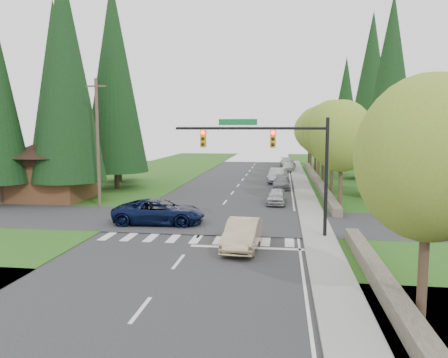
% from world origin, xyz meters
% --- Properties ---
extents(ground, '(120.00, 120.00, 0.00)m').
position_xyz_m(ground, '(0.00, 0.00, 0.00)').
color(ground, '#28282B').
rests_on(ground, ground).
extents(grass_east, '(14.00, 110.00, 0.06)m').
position_xyz_m(grass_east, '(13.00, 20.00, 0.03)').
color(grass_east, '#2E5216').
rests_on(grass_east, ground).
extents(grass_west, '(14.00, 110.00, 0.06)m').
position_xyz_m(grass_west, '(-13.00, 20.00, 0.03)').
color(grass_west, '#2E5216').
rests_on(grass_west, ground).
extents(cross_street, '(120.00, 8.00, 0.10)m').
position_xyz_m(cross_street, '(0.00, 8.00, 0.00)').
color(cross_street, '#28282B').
rests_on(cross_street, ground).
extents(sidewalk_east, '(1.80, 80.00, 0.13)m').
position_xyz_m(sidewalk_east, '(6.90, 22.00, 0.07)').
color(sidewalk_east, gray).
rests_on(sidewalk_east, ground).
extents(curb_east, '(0.20, 80.00, 0.13)m').
position_xyz_m(curb_east, '(6.05, 22.00, 0.07)').
color(curb_east, gray).
rests_on(curb_east, ground).
extents(stone_wall_south, '(0.70, 14.00, 0.70)m').
position_xyz_m(stone_wall_south, '(8.60, -3.00, 0.35)').
color(stone_wall_south, '#4C4438').
rests_on(stone_wall_south, ground).
extents(stone_wall_north, '(0.70, 40.00, 0.70)m').
position_xyz_m(stone_wall_north, '(8.60, 30.00, 0.35)').
color(stone_wall_north, '#4C4438').
rests_on(stone_wall_north, ground).
extents(traffic_signal, '(8.70, 0.37, 6.80)m').
position_xyz_m(traffic_signal, '(4.37, 4.50, 4.98)').
color(traffic_signal, black).
rests_on(traffic_signal, ground).
extents(brown_building, '(8.40, 8.40, 5.40)m').
position_xyz_m(brown_building, '(-15.00, 15.00, 3.14)').
color(brown_building, '#4C2D19').
rests_on(brown_building, ground).
extents(utility_pole, '(1.60, 0.24, 10.00)m').
position_xyz_m(utility_pole, '(-9.50, 12.00, 5.14)').
color(utility_pole, '#473828').
rests_on(utility_pole, ground).
extents(decid_tree_0, '(4.80, 4.80, 8.37)m').
position_xyz_m(decid_tree_0, '(9.20, 14.00, 5.60)').
color(decid_tree_0, '#38281C').
rests_on(decid_tree_0, ground).
extents(decid_tree_1, '(5.20, 5.20, 8.80)m').
position_xyz_m(decid_tree_1, '(9.30, 21.00, 5.80)').
color(decid_tree_1, '#38281C').
rests_on(decid_tree_1, ground).
extents(decid_tree_2, '(5.00, 5.00, 8.82)m').
position_xyz_m(decid_tree_2, '(9.10, 28.00, 5.93)').
color(decid_tree_2, '#38281C').
rests_on(decid_tree_2, ground).
extents(decid_tree_3, '(5.00, 5.00, 8.55)m').
position_xyz_m(decid_tree_3, '(9.20, 35.00, 5.66)').
color(decid_tree_3, '#38281C').
rests_on(decid_tree_3, ground).
extents(decid_tree_4, '(5.40, 5.40, 9.18)m').
position_xyz_m(decid_tree_4, '(9.30, 42.00, 6.06)').
color(decid_tree_4, '#38281C').
rests_on(decid_tree_4, ground).
extents(decid_tree_5, '(4.80, 4.80, 8.30)m').
position_xyz_m(decid_tree_5, '(9.10, 49.00, 5.53)').
color(decid_tree_5, '#38281C').
rests_on(decid_tree_5, ground).
extents(decid_tree_6, '(5.20, 5.20, 8.86)m').
position_xyz_m(decid_tree_6, '(9.20, 56.00, 5.86)').
color(decid_tree_6, '#38281C').
rests_on(decid_tree_6, ground).
extents(decid_tree_south, '(4.60, 4.60, 7.92)m').
position_xyz_m(decid_tree_south, '(9.30, -6.00, 5.27)').
color(decid_tree_south, '#38281C').
rests_on(decid_tree_south, ground).
extents(conifer_w_a, '(6.12, 6.12, 19.80)m').
position_xyz_m(conifer_w_a, '(-13.00, 14.00, 10.79)').
color(conifer_w_a, '#38281C').
rests_on(conifer_w_a, ground).
extents(conifer_w_b, '(5.44, 5.44, 17.80)m').
position_xyz_m(conifer_w_b, '(-16.00, 18.00, 9.79)').
color(conifer_w_b, '#38281C').
rests_on(conifer_w_b, ground).
extents(conifer_w_c, '(6.46, 6.46, 20.80)m').
position_xyz_m(conifer_w_c, '(-12.00, 22.00, 11.29)').
color(conifer_w_c, '#38281C').
rests_on(conifer_w_c, ground).
extents(conifer_w_e, '(5.78, 5.78, 18.80)m').
position_xyz_m(conifer_w_e, '(-14.00, 28.00, 10.29)').
color(conifer_w_e, '#38281C').
rests_on(conifer_w_e, ground).
extents(conifer_e_a, '(5.44, 5.44, 17.80)m').
position_xyz_m(conifer_e_a, '(14.00, 20.00, 9.79)').
color(conifer_e_a, '#38281C').
rests_on(conifer_e_a, ground).
extents(conifer_e_b, '(6.12, 6.12, 19.80)m').
position_xyz_m(conifer_e_b, '(15.00, 34.00, 10.79)').
color(conifer_e_b, '#38281C').
rests_on(conifer_e_b, ground).
extents(conifer_e_c, '(5.10, 5.10, 16.80)m').
position_xyz_m(conifer_e_c, '(14.00, 48.00, 9.29)').
color(conifer_e_c, '#38281C').
rests_on(conifer_e_c, ground).
extents(sedan_champagne, '(1.87, 4.67, 1.51)m').
position_xyz_m(sedan_champagne, '(2.76, 1.64, 0.76)').
color(sedan_champagne, tan).
rests_on(sedan_champagne, ground).
extents(suv_navy, '(6.02, 3.03, 1.63)m').
position_xyz_m(suv_navy, '(-3.12, 6.66, 0.82)').
color(suv_navy, black).
rests_on(suv_navy, ground).
extents(parked_car_a, '(1.69, 3.85, 1.29)m').
position_xyz_m(parked_car_a, '(4.34, 15.28, 0.64)').
color(parked_car_a, '#ABABB0').
rests_on(parked_car_a, ground).
extents(parked_car_b, '(1.80, 4.38, 1.27)m').
position_xyz_m(parked_car_b, '(4.71, 24.67, 0.63)').
color(parked_car_b, slate).
rests_on(parked_car_b, ground).
extents(parked_car_c, '(2.30, 5.09, 1.62)m').
position_xyz_m(parked_car_c, '(4.20, 29.73, 0.81)').
color(parked_car_c, '#ABACB0').
rests_on(parked_car_c, ground).
extents(parked_car_d, '(2.02, 4.05, 1.33)m').
position_xyz_m(parked_car_d, '(5.60, 42.74, 0.66)').
color(parked_car_d, silver).
rests_on(parked_car_d, ground).
extents(parked_car_e, '(2.66, 5.25, 1.46)m').
position_xyz_m(parked_car_e, '(5.53, 49.77, 0.73)').
color(parked_car_e, '#A4A3A8').
rests_on(parked_car_e, ground).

